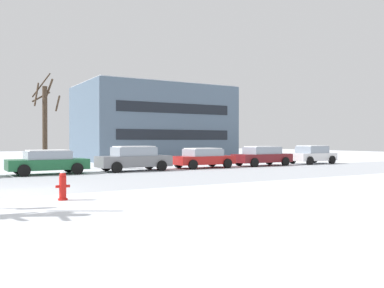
# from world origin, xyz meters

# --- Properties ---
(ground_plane) EXTENTS (120.00, 120.00, 0.00)m
(ground_plane) POSITION_xyz_m (0.00, 0.00, 0.00)
(ground_plane) COLOR white
(road_surface) EXTENTS (80.00, 8.24, 0.00)m
(road_surface) POSITION_xyz_m (0.00, 3.12, 0.00)
(road_surface) COLOR #B7BCC4
(road_surface) RESTS_ON ground
(fire_hydrant) EXTENTS (0.44, 0.30, 0.92)m
(fire_hydrant) POSITION_xyz_m (1.17, -2.45, 0.46)
(fire_hydrant) COLOR red
(fire_hydrant) RESTS_ON ground
(parked_car_green) EXTENTS (4.27, 2.08, 1.36)m
(parked_car_green) POSITION_xyz_m (2.83, 8.05, 0.70)
(parked_car_green) COLOR #1E6038
(parked_car_green) RESTS_ON ground
(parked_car_gray) EXTENTS (4.50, 2.06, 1.53)m
(parked_car_gray) POSITION_xyz_m (7.93, 7.95, 0.78)
(parked_car_gray) COLOR slate
(parked_car_gray) RESTS_ON ground
(parked_car_red) EXTENTS (4.24, 2.13, 1.36)m
(parked_car_red) POSITION_xyz_m (13.03, 8.06, 0.70)
(parked_car_red) COLOR red
(parked_car_red) RESTS_ON ground
(parked_car_maroon) EXTENTS (4.57, 2.01, 1.45)m
(parked_car_maroon) POSITION_xyz_m (18.12, 7.91, 0.74)
(parked_car_maroon) COLOR maroon
(parked_car_maroon) RESTS_ON ground
(parked_car_white) EXTENTS (3.86, 2.10, 1.47)m
(parked_car_white) POSITION_xyz_m (23.22, 7.81, 0.74)
(parked_car_white) COLOR white
(parked_car_white) RESTS_ON ground
(tree_far_mid) EXTENTS (1.69, 1.68, 6.43)m
(tree_far_mid) POSITION_xyz_m (3.57, 12.49, 3.08)
(tree_far_mid) COLOR #423326
(tree_far_mid) RESTS_ON ground
(building_far_right) EXTENTS (14.09, 9.64, 7.24)m
(building_far_right) POSITION_xyz_m (15.70, 21.66, 3.62)
(building_far_right) COLOR slate
(building_far_right) RESTS_ON ground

